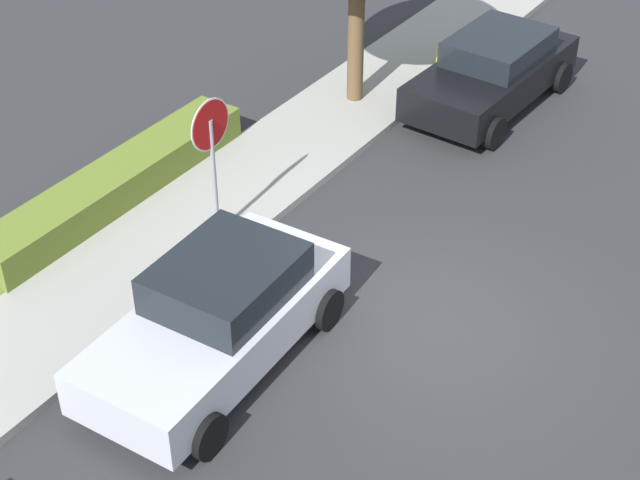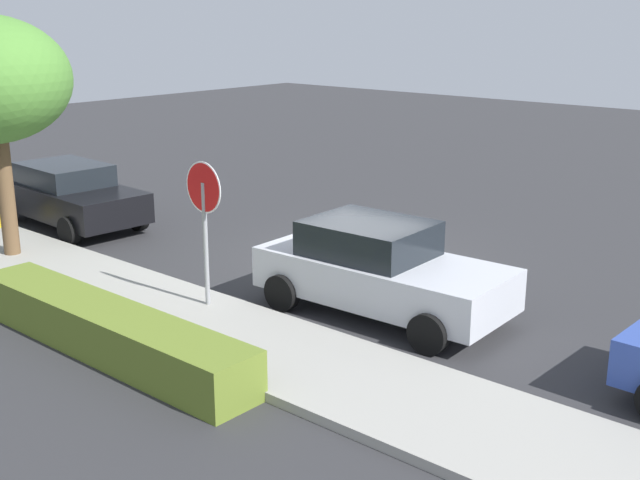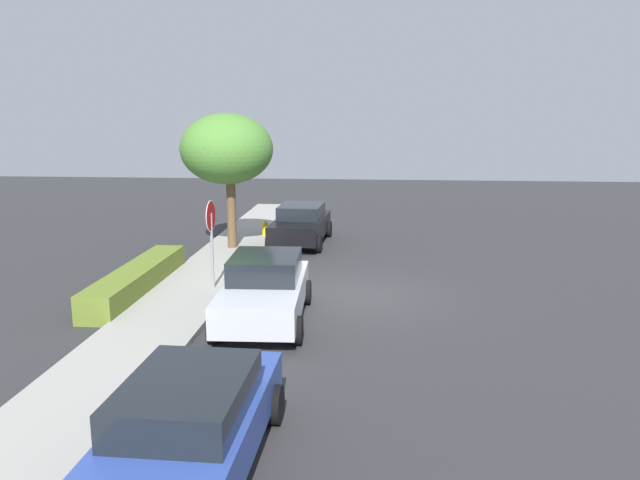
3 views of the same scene
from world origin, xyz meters
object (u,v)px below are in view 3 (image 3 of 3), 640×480
at_px(parked_car_black, 301,224).
at_px(street_tree_near_corner, 227,150).
at_px(stop_sign, 211,229).
at_px(parked_car_blue, 189,424).
at_px(fire_hydrant, 265,230).
at_px(parked_car_silver, 264,289).

height_order(parked_car_black, street_tree_near_corner, street_tree_near_corner).
bearing_deg(stop_sign, parked_car_black, -13.82).
relative_size(parked_car_blue, fire_hydrant, 6.38).
bearing_deg(fire_hydrant, street_tree_near_corner, 156.29).
height_order(parked_car_black, fire_hydrant, parked_car_black).
height_order(stop_sign, parked_car_blue, stop_sign).
distance_m(parked_car_silver, parked_car_blue, 6.51).
relative_size(parked_car_silver, fire_hydrant, 6.06).
distance_m(parked_car_black, parked_car_blue, 15.55).
relative_size(stop_sign, parked_car_black, 0.60).
distance_m(parked_car_blue, street_tree_near_corner, 14.67).
xyz_separation_m(stop_sign, fire_hydrant, (7.49, -0.16, -1.45)).
bearing_deg(parked_car_silver, parked_car_black, 1.11).
height_order(parked_car_blue, street_tree_near_corner, street_tree_near_corner).
relative_size(parked_car_black, fire_hydrant, 6.11).
bearing_deg(parked_car_black, parked_car_blue, -179.01).
relative_size(parked_car_silver, street_tree_near_corner, 0.88).
relative_size(parked_car_black, street_tree_near_corner, 0.89).
xyz_separation_m(parked_car_silver, parked_car_blue, (-6.51, -0.09, -0.04)).
xyz_separation_m(parked_car_silver, fire_hydrant, (9.73, 1.69, -0.43)).
distance_m(parked_car_black, street_tree_near_corner, 4.04).
relative_size(street_tree_near_corner, fire_hydrant, 6.87).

